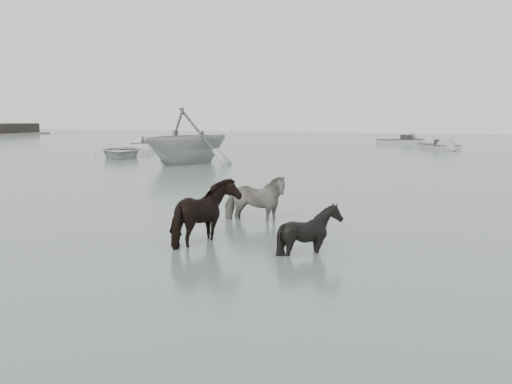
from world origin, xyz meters
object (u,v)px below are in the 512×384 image
pony_black (310,221)px  rowboat_lead (121,150)px  pony_pinto (254,193)px  pony_dark (207,207)px

pony_black → rowboat_lead: size_ratio=0.27×
pony_pinto → rowboat_lead: (-15.44, 17.82, -0.23)m
pony_pinto → pony_dark: 2.87m
pony_dark → pony_black: (2.23, -0.08, -0.14)m
pony_pinto → pony_dark: bearing=177.5°
pony_dark → rowboat_lead: size_ratio=0.33×
pony_dark → pony_black: bearing=-108.1°
pony_dark → rowboat_lead: 25.85m
pony_pinto → pony_black: 3.74m
pony_dark → rowboat_lead: (-15.51, 20.68, -0.28)m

